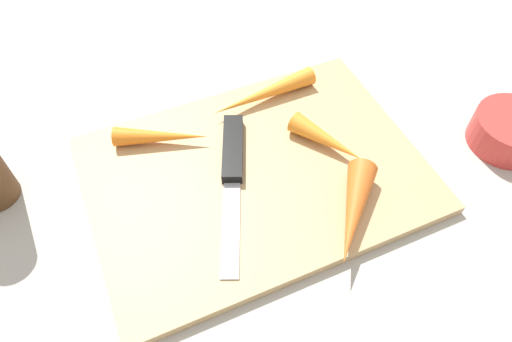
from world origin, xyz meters
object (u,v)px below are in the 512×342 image
at_px(cutting_board, 256,174).
at_px(carrot_short, 161,137).
at_px(knife, 233,158).
at_px(carrot_long, 354,212).
at_px(carrot_shortest, 326,138).
at_px(small_bowl, 510,131).
at_px(carrot_longest, 264,94).

bearing_deg(cutting_board, carrot_short, -44.27).
bearing_deg(carrot_short, cutting_board, -20.87).
height_order(knife, carrot_short, carrot_short).
distance_m(carrot_long, carrot_shortest, 0.10).
xyz_separation_m(carrot_short, small_bowl, (-0.37, 0.15, -0.00)).
bearing_deg(carrot_long, carrot_short, -100.38).
relative_size(cutting_board, knife, 1.88).
height_order(knife, carrot_longest, carrot_longest).
distance_m(carrot_longest, small_bowl, 0.29).
relative_size(knife, small_bowl, 2.20).
height_order(carrot_short, carrot_shortest, carrot_shortest).
bearing_deg(knife, carrot_long, 57.38).
xyz_separation_m(carrot_longest, carrot_long, (-0.01, 0.19, 0.00)).
bearing_deg(carrot_shortest, small_bowl, 42.60).
bearing_deg(small_bowl, carrot_long, 6.96).
distance_m(carrot_short, carrot_shortest, 0.19).
relative_size(cutting_board, carrot_longest, 2.64).
bearing_deg(carrot_shortest, knife, -129.53).
relative_size(carrot_short, carrot_shortest, 1.17).
relative_size(cutting_board, small_bowl, 4.13).
height_order(knife, small_bowl, small_bowl).
bearing_deg(carrot_long, cutting_board, -106.53).
height_order(cutting_board, small_bowl, small_bowl).
distance_m(carrot_short, small_bowl, 0.40).
bearing_deg(carrot_shortest, carrot_short, -142.91).
xyz_separation_m(knife, carrot_short, (0.06, -0.06, 0.01)).
distance_m(carrot_longest, carrot_short, 0.14).
height_order(carrot_short, small_bowl, small_bowl).
height_order(carrot_shortest, small_bowl, same).
height_order(carrot_longest, carrot_long, carrot_long).
bearing_deg(cutting_board, carrot_shortest, -178.52).
height_order(cutting_board, carrot_short, carrot_short).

